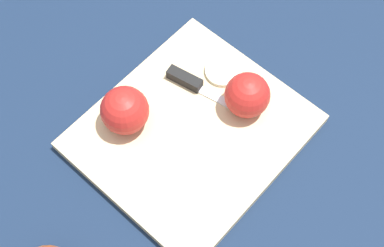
# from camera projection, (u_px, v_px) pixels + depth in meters

# --- Properties ---
(ground_plane) EXTENTS (4.00, 4.00, 0.00)m
(ground_plane) POSITION_uv_depth(u_px,v_px,m) (192.00, 135.00, 0.85)
(ground_plane) COLOR #14233D
(cutting_board) EXTENTS (0.36, 0.33, 0.02)m
(cutting_board) POSITION_uv_depth(u_px,v_px,m) (192.00, 132.00, 0.84)
(cutting_board) COLOR #D1B789
(cutting_board) RESTS_ON ground_plane
(apple_half_left) EXTENTS (0.07, 0.07, 0.07)m
(apple_half_left) POSITION_uv_depth(u_px,v_px,m) (125.00, 110.00, 0.81)
(apple_half_left) COLOR red
(apple_half_left) RESTS_ON cutting_board
(apple_half_right) EXTENTS (0.07, 0.07, 0.07)m
(apple_half_right) POSITION_uv_depth(u_px,v_px,m) (247.00, 95.00, 0.82)
(apple_half_right) COLOR red
(apple_half_right) RESTS_ON cutting_board
(knife) EXTENTS (0.06, 0.14, 0.02)m
(knife) POSITION_uv_depth(u_px,v_px,m) (190.00, 82.00, 0.86)
(knife) COLOR silver
(knife) RESTS_ON cutting_board
(apple_slice) EXTENTS (0.06, 0.06, 0.01)m
(apple_slice) POSITION_uv_depth(u_px,v_px,m) (223.00, 71.00, 0.88)
(apple_slice) COLOR beige
(apple_slice) RESTS_ON cutting_board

